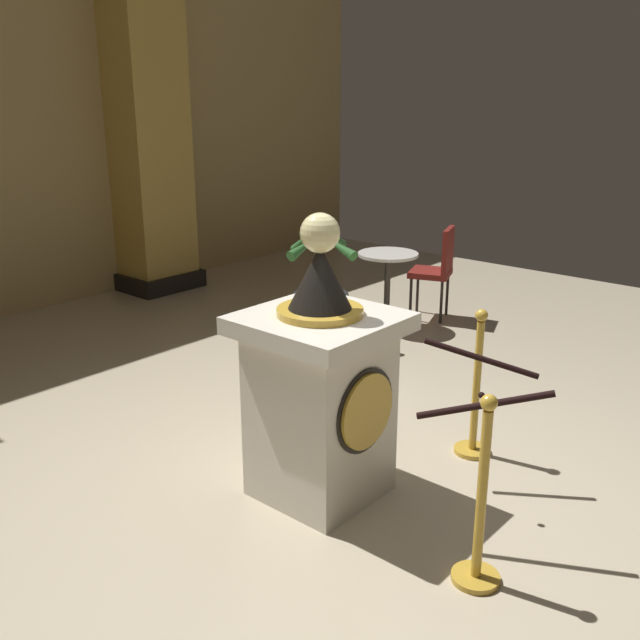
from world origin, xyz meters
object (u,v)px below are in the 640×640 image
object	(u,v)px
stanchion_near	(480,519)
cafe_chair_red	(438,265)
stanchion_far	(475,405)
pedestal_clock	(321,389)
potted_palm_right	(321,305)
cafe_table	(387,280)

from	to	relation	value
stanchion_near	cafe_chair_red	distance (m)	4.29
stanchion_near	stanchion_far	size ratio (longest dim) A/B	1.00
pedestal_clock	stanchion_far	bearing A→B (deg)	-23.36
potted_palm_right	cafe_chair_red	xyz separation A→B (m)	(1.23, -0.54, 0.26)
stanchion_far	potted_palm_right	xyz separation A→B (m)	(1.14, 2.31, -0.03)
pedestal_clock	stanchion_far	distance (m)	1.16
cafe_table	potted_palm_right	bearing A→B (deg)	154.16
pedestal_clock	stanchion_far	world-z (taller)	pedestal_clock
pedestal_clock	stanchion_near	world-z (taller)	pedestal_clock
cafe_chair_red	stanchion_far	bearing A→B (deg)	-143.12
cafe_table	stanchion_near	bearing A→B (deg)	-137.79
pedestal_clock	stanchion_near	distance (m)	1.16
cafe_chair_red	potted_palm_right	bearing A→B (deg)	156.41
stanchion_near	potted_palm_right	bearing A→B (deg)	52.49
cafe_chair_red	cafe_table	bearing A→B (deg)	159.05
stanchion_far	cafe_chair_red	bearing A→B (deg)	36.88
stanchion_near	stanchion_far	world-z (taller)	stanchion_far
stanchion_far	potted_palm_right	distance (m)	2.57
potted_palm_right	stanchion_near	bearing A→B (deg)	-127.51
stanchion_near	cafe_table	bearing A→B (deg)	42.21
pedestal_clock	stanchion_near	bearing A→B (deg)	-96.40
stanchion_far	potted_palm_right	bearing A→B (deg)	63.80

